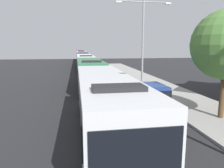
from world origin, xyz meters
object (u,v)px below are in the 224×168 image
Objects in this scene: bus_lead at (105,103)px; white_suv at (152,97)px; bus_middle at (85,64)px; bus_tail_end at (80,55)px; bus_rear at (81,56)px; bus_fourth_in_line at (83,59)px; bus_second_in_line at (90,73)px; streetlamp_mid at (143,36)px.

white_suv is at bearing 43.10° from bus_lead.
bus_tail_end is (-0.00, 38.39, -0.00)m from bus_middle.
bus_lead is 5.11m from white_suv.
bus_rear is 2.53× the size of white_suv.
bus_fourth_in_line is at bearing 90.00° from bus_lead.
bus_second_in_line and bus_tail_end have the same top height.
bus_fourth_in_line is 1.03× the size of bus_tail_end.
white_suv is at bearing -86.45° from bus_tail_end.
bus_lead and bus_rear have the same top height.
bus_second_in_line is 1.19× the size of streetlamp_mid.
bus_rear is at bearing 94.51° from white_suv.
bus_tail_end is (0.00, 63.06, 0.00)m from bus_lead.
bus_fourth_in_line is at bearing 90.00° from bus_middle.
bus_middle is 2.71× the size of white_suv.
bus_middle is at bearing 99.89° from white_suv.
bus_second_in_line is at bearing -90.00° from bus_fourth_in_line.
bus_tail_end is (-0.00, 25.44, -0.00)m from bus_fourth_in_line.
bus_second_in_line is 0.91× the size of bus_rear.
bus_rear is at bearing -90.00° from bus_tail_end.
white_suv is 0.52× the size of streetlamp_mid.
bus_rear is (0.00, 50.30, 0.00)m from bus_lead.
bus_middle is at bearing -90.00° from bus_tail_end.
bus_second_in_line is at bearing -90.00° from bus_rear.
bus_rear is at bearing 90.00° from bus_fourth_in_line.
streetlamp_mid reaches higher than bus_lead.
streetlamp_mid is (1.70, 7.92, 4.48)m from white_suv.
bus_fourth_in_line and bus_tail_end have the same top height.
bus_fourth_in_line is 12.68m from bus_rear.
bus_fourth_in_line is at bearing 90.00° from bus_second_in_line.
bus_tail_end is at bearing 93.55° from white_suv.
bus_tail_end is at bearing 90.00° from bus_middle.
bus_second_in_line is 0.85× the size of bus_middle.
streetlamp_mid is (5.40, -13.29, 3.82)m from bus_middle.
streetlamp_mid is at bearing -84.04° from bus_tail_end.
streetlamp_mid reaches higher than bus_fourth_in_line.
white_suv is (3.70, -34.16, -0.66)m from bus_fourth_in_line.
bus_second_in_line and bus_middle have the same top height.
streetlamp_mid reaches higher than bus_second_in_line.
bus_fourth_in_line is 34.37m from white_suv.
bus_lead and bus_fourth_in_line have the same top height.
bus_rear is 46.99m from white_suv.
bus_lead is at bearing -90.00° from bus_rear.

